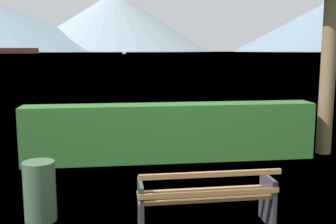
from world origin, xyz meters
TOP-DOWN VIEW (x-y plane):
  - water_surface at (0.00, 306.15)m, footprint 620.00×620.00m
  - park_bench at (0.00, -0.06)m, footprint 1.83×0.59m
  - hedge_row at (0.00, 3.34)m, footprint 6.24×0.63m
  - trash_bin at (-2.25, 0.50)m, footprint 0.44×0.44m
  - fishing_boat_near at (4.59, 249.84)m, footprint 2.49×4.49m
  - distant_hills at (-46.66, 576.90)m, footprint 823.89×398.83m

SIDE VIEW (x-z plane):
  - water_surface at x=0.00m, z-range 0.00..0.00m
  - trash_bin at x=-2.25m, z-range 0.00..0.85m
  - park_bench at x=0.00m, z-range 0.00..0.86m
  - fishing_boat_near at x=4.59m, z-range -0.17..1.05m
  - hedge_row at x=0.00m, z-range 0.00..1.23m
  - distant_hills at x=-46.66m, z-range -3.29..83.71m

